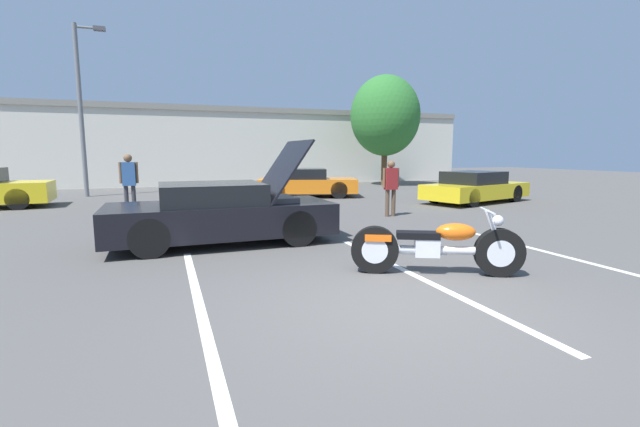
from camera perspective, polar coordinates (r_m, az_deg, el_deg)
The scene contains 13 objects.
ground_plane at distance 5.28m, azimuth 10.90°, elevation -12.16°, with size 80.00×80.00×0.00m, color #514F4C.
parking_stripe_foreground at distance 5.56m, azimuth -15.89°, elevation -11.25°, with size 0.12×5.40×0.01m, color white.
parking_stripe_middle at distance 6.53m, azimuth 12.91°, elevation -8.21°, with size 0.12×5.40×0.01m, color white.
parking_stripe_back at distance 8.61m, azimuth 30.75°, elevation -5.22°, with size 0.12×5.40×0.01m, color white.
far_building at distance 26.68m, azimuth -14.68°, elevation 8.93°, with size 32.00×4.20×4.40m.
light_pole at distance 20.46m, azimuth -29.12°, elevation 12.79°, with size 1.21×0.28×6.95m.
tree_background at distance 24.59m, azimuth 8.68°, elevation 12.74°, with size 3.84×3.84×6.08m.
motorcycle at distance 6.64m, azimuth 15.21°, elevation -4.29°, with size 2.35×1.27×1.00m.
show_car_hood_open at distance 8.85m, azimuth -12.92°, elevation 0.06°, with size 4.40×1.96×2.08m.
parked_car_right_row at distance 16.77m, azimuth 19.99°, elevation 3.25°, with size 4.68×2.92×1.15m.
parked_car_mid_row at distance 17.89m, azimuth -1.80°, elevation 4.07°, with size 4.39×2.93×1.18m.
spectator_near_motorcycle at distance 13.73m, azimuth -24.12°, elevation 4.26°, with size 0.52×0.23×1.79m.
spectator_by_show_car at distance 12.43m, azimuth 9.42°, elevation 3.95°, with size 0.52×0.21×1.60m.
Camera 1 is at (-2.59, -4.23, 1.81)m, focal length 24.00 mm.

